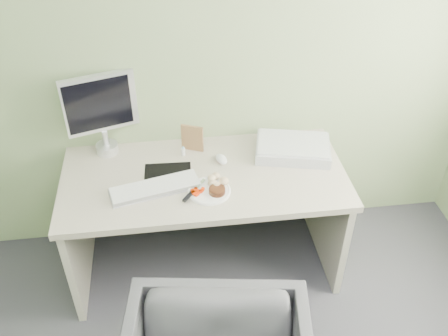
{
  "coord_description": "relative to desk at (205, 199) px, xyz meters",
  "views": [
    {
      "loc": [
        -0.17,
        -0.56,
        2.48
      ],
      "look_at": [
        0.1,
        1.5,
        0.87
      ],
      "focal_mm": 40.0,
      "sensor_mm": 36.0,
      "label": 1
    }
  ],
  "objects": [
    {
      "name": "mousepad",
      "position": [
        -0.2,
        0.02,
        0.18
      ],
      "size": [
        0.27,
        0.24,
        0.0
      ],
      "primitive_type": "cube",
      "rotation": [
        0.0,
        0.0,
        -0.05
      ],
      "color": "black",
      "rests_on": "desk"
    },
    {
      "name": "computer_mouse",
      "position": [
        0.11,
        0.11,
        0.2
      ],
      "size": [
        0.08,
        0.11,
        0.04
      ],
      "primitive_type": "ellipsoid",
      "rotation": [
        0.0,
        0.0,
        0.31
      ],
      "color": "white",
      "rests_on": "desk"
    },
    {
      "name": "eyedrop_bottle",
      "position": [
        -0.1,
        0.21,
        0.21
      ],
      "size": [
        0.02,
        0.02,
        0.07
      ],
      "color": "white",
      "rests_on": "desk"
    },
    {
      "name": "scanner",
      "position": [
        0.54,
        0.14,
        0.22
      ],
      "size": [
        0.48,
        0.38,
        0.07
      ],
      "primitive_type": "cube",
      "rotation": [
        0.0,
        0.0,
        -0.23
      ],
      "color": "silver",
      "rests_on": "desk"
    },
    {
      "name": "wall_back",
      "position": [
        0.0,
        0.38,
        0.8
      ],
      "size": [
        3.5,
        0.0,
        3.5
      ],
      "primitive_type": "plane",
      "rotation": [
        1.57,
        0.0,
        0.0
      ],
      "color": "gray",
      "rests_on": "floor"
    },
    {
      "name": "photo_frame",
      "position": [
        -0.04,
        0.25,
        0.27
      ],
      "size": [
        0.13,
        0.07,
        0.17
      ],
      "primitive_type": "cube",
      "rotation": [
        0.0,
        0.0,
        -0.41
      ],
      "color": "#A77A4D",
      "rests_on": "desk"
    },
    {
      "name": "monitor",
      "position": [
        -0.55,
        0.31,
        0.46
      ],
      "size": [
        0.41,
        0.17,
        0.5
      ],
      "rotation": [
        0.0,
        0.0,
        0.3
      ],
      "color": "silver",
      "rests_on": "desk"
    },
    {
      "name": "steak",
      "position": [
        0.05,
        -0.17,
        0.21
      ],
      "size": [
        0.12,
        0.12,
        0.03
      ],
      "primitive_type": "cylinder",
      "rotation": [
        0.0,
        0.0,
        0.41
      ],
      "color": "black",
      "rests_on": "plate"
    },
    {
      "name": "desk",
      "position": [
        0.0,
        0.0,
        0.0
      ],
      "size": [
        1.6,
        0.75,
        0.73
      ],
      "color": "#ABA38F",
      "rests_on": "floor"
    },
    {
      "name": "steak_knife",
      "position": [
        -0.08,
        -0.18,
        0.21
      ],
      "size": [
        0.14,
        0.18,
        0.02
      ],
      "rotation": [
        0.0,
        0.0,
        0.94
      ],
      "color": "silver",
      "rests_on": "plate"
    },
    {
      "name": "potato_pile",
      "position": [
        0.05,
        -0.1,
        0.22
      ],
      "size": [
        0.1,
        0.08,
        0.05
      ],
      "primitive_type": "ellipsoid",
      "rotation": [
        0.0,
        0.0,
        -0.06
      ],
      "color": "#A88151",
      "rests_on": "plate"
    },
    {
      "name": "keyboard",
      "position": [
        -0.27,
        -0.09,
        0.2
      ],
      "size": [
        0.5,
        0.25,
        0.02
      ],
      "primitive_type": "cube",
      "rotation": [
        0.0,
        0.0,
        0.23
      ],
      "color": "white",
      "rests_on": "desk"
    },
    {
      "name": "carrot_heap",
      "position": [
        -0.05,
        -0.17,
        0.21
      ],
      "size": [
        0.07,
        0.07,
        0.04
      ],
      "primitive_type": "cube",
      "rotation": [
        0.0,
        0.0,
        -0.28
      ],
      "color": "red",
      "rests_on": "plate"
    },
    {
      "name": "plate",
      "position": [
        0.01,
        -0.15,
        0.19
      ],
      "size": [
        0.23,
        0.23,
        0.01
      ],
      "primitive_type": "cylinder",
      "color": "white",
      "rests_on": "desk"
    }
  ]
}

